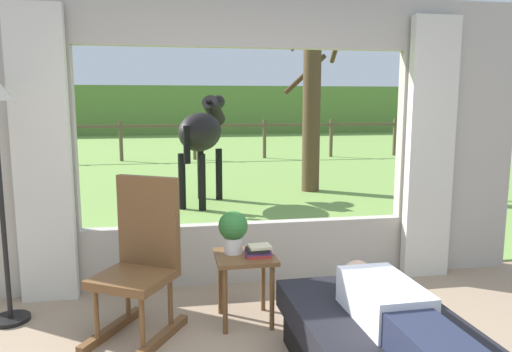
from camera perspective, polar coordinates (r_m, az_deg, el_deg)
name	(u,v)px	position (r m, az deg, el deg)	size (l,w,h in m)	color
back_wall_with_window	(247,146)	(4.33, -1.06, 3.52)	(5.20, 0.12, 2.55)	#ADA599
curtain_panel_left	(42,157)	(4.27, -23.78, 2.03)	(0.44, 0.10, 2.40)	beige
curtain_panel_right	(430,150)	(4.77, 19.73, 2.90)	(0.44, 0.10, 2.40)	beige
outdoor_pasture_lawn	(192,154)	(15.26, -7.46, 2.54)	(36.00, 21.68, 0.02)	#759E47
distant_hill_ridge	(183,110)	(25.01, -8.57, 7.64)	(36.00, 2.00, 2.40)	olive
reclining_person	(400,316)	(2.77, 16.48, -15.49)	(0.35, 1.43, 0.22)	silver
rocking_chair	(141,259)	(3.56, -13.32, -9.45)	(0.74, 0.82, 1.12)	brown
side_table	(245,267)	(3.67, -1.29, -10.62)	(0.44, 0.44, 0.52)	brown
potted_plant	(233,229)	(3.64, -2.70, -6.26)	(0.22, 0.22, 0.32)	silver
book_stack	(258,251)	(3.59, 0.26, -8.80)	(0.19, 0.15, 0.08)	#B22D28
horse	(202,133)	(7.76, -6.30, 5.08)	(1.05, 1.79, 1.73)	black
pasture_tree	(313,103)	(8.87, 6.66, 8.49)	(1.20, 1.36, 3.54)	#4C3823
pasture_fence_line	(194,134)	(13.75, -7.24, 4.94)	(16.10, 0.10, 1.10)	brown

